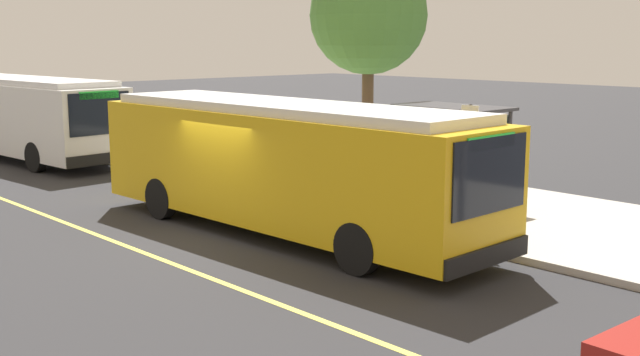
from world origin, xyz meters
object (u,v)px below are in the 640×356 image
transit_bus_main (285,162)px  waiting_bench (450,180)px  transit_bus_second (18,114)px  route_sign_post (469,151)px

transit_bus_main → waiting_bench: 5.39m
transit_bus_second → route_sign_post: same height
waiting_bench → route_sign_post: size_ratio=0.57×
route_sign_post → transit_bus_main: bearing=-140.1°
transit_bus_second → route_sign_post: 18.68m
route_sign_post → transit_bus_second: bearing=-172.8°
waiting_bench → transit_bus_main: bearing=-95.0°
transit_bus_second → waiting_bench: bearing=17.6°
waiting_bench → route_sign_post: bearing=-46.0°
transit_bus_main → transit_bus_second: (-15.45, 0.23, 0.00)m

